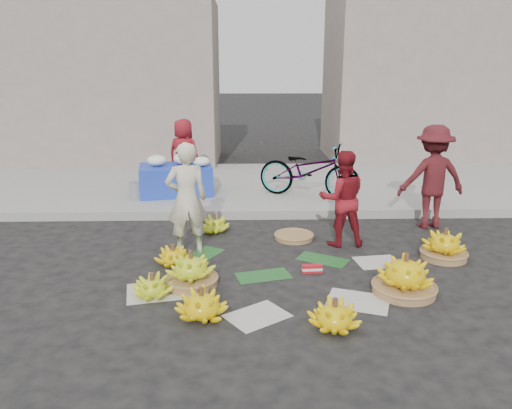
{
  "coord_description": "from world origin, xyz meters",
  "views": [
    {
      "loc": [
        -0.33,
        -5.78,
        2.47
      ],
      "look_at": [
        -0.17,
        0.52,
        0.7
      ],
      "focal_mm": 35.0,
      "sensor_mm": 36.0,
      "label": 1
    }
  ],
  "objects_px": {
    "banana_bunch_0": "(191,271)",
    "bicycle": "(309,170)",
    "banana_bunch_4": "(405,276)",
    "vendor_cream": "(187,199)",
    "flower_table": "(176,178)"
  },
  "relations": [
    {
      "from": "banana_bunch_4",
      "to": "bicycle",
      "type": "bearing_deg",
      "value": 98.93
    },
    {
      "from": "banana_bunch_4",
      "to": "flower_table",
      "type": "height_order",
      "value": "flower_table"
    },
    {
      "from": "vendor_cream",
      "to": "flower_table",
      "type": "relative_size",
      "value": 1.06
    },
    {
      "from": "banana_bunch_4",
      "to": "vendor_cream",
      "type": "relative_size",
      "value": 0.5
    },
    {
      "from": "banana_bunch_0",
      "to": "banana_bunch_4",
      "type": "xyz_separation_m",
      "value": [
        2.4,
        -0.27,
        0.03
      ]
    },
    {
      "from": "banana_bunch_0",
      "to": "bicycle",
      "type": "height_order",
      "value": "bicycle"
    },
    {
      "from": "vendor_cream",
      "to": "banana_bunch_0",
      "type": "bearing_deg",
      "value": 84.41
    },
    {
      "from": "vendor_cream",
      "to": "bicycle",
      "type": "height_order",
      "value": "vendor_cream"
    },
    {
      "from": "banana_bunch_0",
      "to": "bicycle",
      "type": "xyz_separation_m",
      "value": [
        1.81,
        3.53,
        0.44
      ]
    },
    {
      "from": "banana_bunch_0",
      "to": "banana_bunch_4",
      "type": "height_order",
      "value": "banana_bunch_4"
    },
    {
      "from": "banana_bunch_0",
      "to": "vendor_cream",
      "type": "height_order",
      "value": "vendor_cream"
    },
    {
      "from": "banana_bunch_0",
      "to": "bicycle",
      "type": "relative_size",
      "value": 0.33
    },
    {
      "from": "banana_bunch_4",
      "to": "flower_table",
      "type": "distance_m",
      "value": 5.09
    },
    {
      "from": "vendor_cream",
      "to": "bicycle",
      "type": "relative_size",
      "value": 0.8
    },
    {
      "from": "vendor_cream",
      "to": "flower_table",
      "type": "xyz_separation_m",
      "value": [
        -0.5,
        2.75,
        -0.32
      ]
    }
  ]
}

